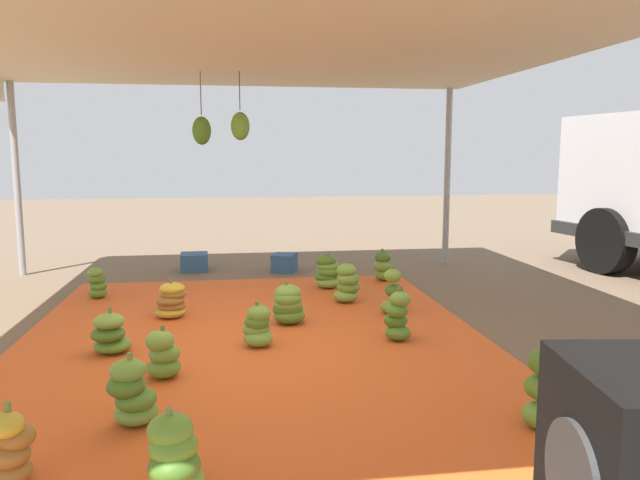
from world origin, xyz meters
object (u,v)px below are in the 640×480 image
Objects in this scene: banana_bunch_0 at (97,284)px; crate_0 at (284,263)px; banana_bunch_3 at (288,305)px; banana_bunch_10 at (258,327)px; banana_bunch_1 at (392,293)px; banana_bunch_2 at (163,355)px; banana_bunch_9 at (541,391)px; banana_bunch_13 at (383,267)px; crate_1 at (194,262)px; banana_bunch_7 at (347,284)px; banana_bunch_4 at (172,301)px; banana_bunch_12 at (174,458)px; banana_bunch_14 at (132,394)px; banana_bunch_11 at (327,272)px; banana_bunch_5 at (110,335)px; banana_bunch_6 at (10,450)px; banana_bunch_8 at (398,317)px.

crate_0 is at bearing 120.15° from banana_bunch_0.
banana_bunch_10 is at bearing -26.37° from banana_bunch_3.
banana_bunch_1 is at bearing 121.69° from banana_bunch_10.
banana_bunch_2 is 0.77× the size of banana_bunch_9.
crate_1 is (-1.22, -2.71, -0.07)m from banana_bunch_13.
banana_bunch_9 is 1.46× the size of crate_0.
banana_bunch_7 reaches higher than banana_bunch_13.
banana_bunch_10 is (-0.72, 0.79, -0.00)m from banana_bunch_2.
banana_bunch_0 is 0.97× the size of crate_1.
crate_1 is (-2.81, 0.09, -0.06)m from banana_bunch_4.
banana_bunch_7 is at bearing 157.09° from banana_bunch_12.
banana_bunch_10 is at bearing 150.39° from banana_bunch_14.
banana_bunch_9 is at bearing 9.87° from banana_bunch_7.
banana_bunch_9 is at bearing 9.38° from banana_bunch_11.
banana_bunch_7 is (-0.57, -0.41, -0.01)m from banana_bunch_1.
banana_bunch_5 is 2.21m from banana_bunch_6.
banana_bunch_2 is 0.95× the size of banana_bunch_13.
crate_1 is (-2.42, -1.95, -0.10)m from banana_bunch_7.
banana_bunch_7 is 1.06× the size of banana_bunch_11.
banana_bunch_1 is at bearing 20.02° from crate_0.
banana_bunch_6 is 0.94× the size of banana_bunch_14.
banana_bunch_0 is at bearing -164.03° from banana_bunch_12.
banana_bunch_0 is at bearing -124.59° from banana_bunch_8.
banana_bunch_10 is (-2.24, 1.44, -0.01)m from banana_bunch_6.
banana_bunch_4 is 1.09× the size of banana_bunch_5.
banana_bunch_13 reaches higher than banana_bunch_0.
banana_bunch_7 is 1.04× the size of banana_bunch_14.
banana_bunch_8 is 1.35m from banana_bunch_10.
banana_bunch_1 is at bearing -176.01° from banana_bunch_9.
banana_bunch_6 is 6.23m from crate_1.
banana_bunch_3 is 0.80m from banana_bunch_10.
banana_bunch_11 reaches higher than banana_bunch_10.
banana_bunch_4 is 2.81m from crate_1.
banana_bunch_1 is at bearing 109.03° from banana_bunch_5.
banana_bunch_0 is 0.84× the size of banana_bunch_8.
banana_bunch_3 is 2.95m from crate_0.
banana_bunch_9 is at bearing -1.70° from banana_bunch_13.
crate_1 is (-6.45, -0.25, -0.09)m from banana_bunch_12.
banana_bunch_6 reaches higher than crate_0.
banana_bunch_7 reaches higher than banana_bunch_10.
banana_bunch_9 is 2.67m from banana_bunch_10.
banana_bunch_7 reaches higher than banana_bunch_4.
banana_bunch_5 is 1.10× the size of crate_0.
banana_bunch_6 is 0.85m from banana_bunch_14.
banana_bunch_14 reaches higher than banana_bunch_4.
banana_bunch_1 reaches higher than banana_bunch_0.
crate_0 is (-1.44, 2.48, -0.06)m from banana_bunch_0.
banana_bunch_4 is 4.13m from banana_bunch_9.
banana_bunch_1 is 1.20× the size of banana_bunch_4.
crate_1 is (-4.68, -0.01, -0.06)m from banana_bunch_2.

